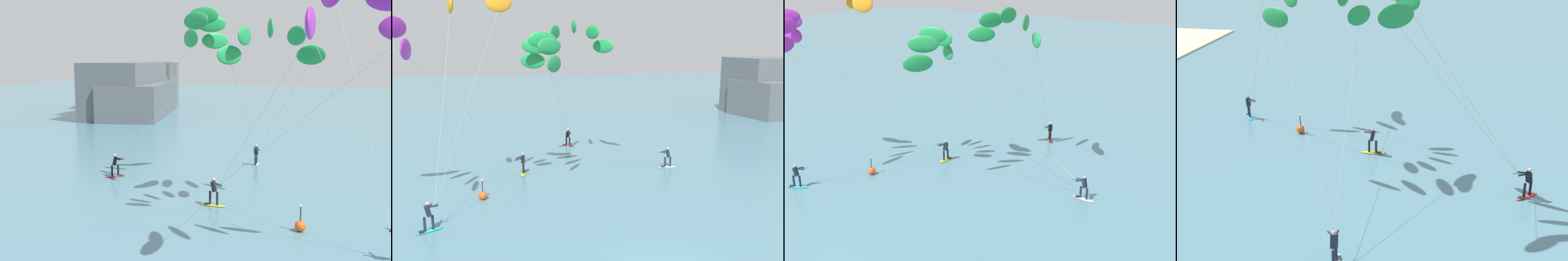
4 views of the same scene
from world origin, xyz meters
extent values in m
ellipsoid|color=#23ADD1|center=(-11.24, 6.34, 0.04)|extent=(1.46, 1.10, 0.08)
cube|color=black|center=(-11.59, 6.12, 0.09)|extent=(0.39, 0.39, 0.02)
cylinder|color=#192338|center=(-11.06, 6.45, 0.47)|extent=(0.14, 0.14, 0.78)
cylinder|color=#192338|center=(-11.43, 6.22, 0.47)|extent=(0.14, 0.14, 0.78)
cube|color=#192338|center=(-11.24, 6.34, 1.16)|extent=(0.43, 0.42, 0.63)
sphere|color=tan|center=(-11.24, 6.34, 1.58)|extent=(0.20, 0.20, 0.20)
cylinder|color=black|center=(-10.98, 6.82, 1.31)|extent=(0.29, 0.50, 0.03)
cylinder|color=#192338|center=(-11.21, 6.63, 1.34)|extent=(0.16, 0.61, 0.15)
cylinder|color=#192338|center=(-11.02, 6.53, 1.34)|extent=(0.52, 0.46, 0.15)
ellipsoid|color=orange|center=(-7.37, 9.94, 12.21)|extent=(1.51, 0.74, 1.10)
ellipsoid|color=orange|center=(-10.38, 11.56, 12.21)|extent=(0.74, 1.51, 1.10)
cylinder|color=#B2B2B7|center=(-9.18, 8.38, 6.61)|extent=(3.63, 3.14, 10.61)
cylinder|color=#B2B2B7|center=(-10.68, 9.19, 6.61)|extent=(0.62, 4.75, 10.61)
ellipsoid|color=white|center=(5.12, 16.66, 0.04)|extent=(1.50, 0.38, 0.08)
cube|color=black|center=(4.70, 16.67, 0.09)|extent=(0.28, 0.29, 0.02)
cylinder|color=#192338|center=(5.34, 16.66, 0.47)|extent=(0.14, 0.14, 0.78)
cylinder|color=#192338|center=(4.90, 16.67, 0.47)|extent=(0.14, 0.14, 0.78)
cube|color=#192338|center=(5.12, 16.66, 1.16)|extent=(0.32, 0.30, 0.63)
sphere|color=tan|center=(5.12, 16.66, 1.58)|extent=(0.20, 0.20, 0.20)
cylinder|color=black|center=(4.59, 16.50, 1.31)|extent=(0.53, 0.19, 0.03)
cylinder|color=#192338|center=(4.89, 16.48, 1.34)|extent=(0.52, 0.45, 0.15)
cylinder|color=#192338|center=(4.82, 16.69, 1.34)|extent=(0.61, 0.14, 0.15)
ellipsoid|color=#1E9347|center=(-5.55, 15.70, 8.65)|extent=(1.91, 1.20, 1.10)
ellipsoid|color=#1E9347|center=(-5.30, 14.90, 9.73)|extent=(2.00, 0.49, 1.10)
ellipsoid|color=#1E9347|center=(-4.87, 13.52, 10.14)|extent=(1.99, 0.90, 1.10)
ellipsoid|color=#1E9347|center=(-4.44, 12.15, 9.73)|extent=(1.73, 1.52, 1.10)
ellipsoid|color=#1E9347|center=(-4.18, 11.35, 8.65)|extent=(1.20, 1.91, 1.10)
cylinder|color=#B2B2B7|center=(-0.48, 16.10, 4.83)|extent=(10.15, 0.82, 7.06)
cylinder|color=#B2B2B7|center=(0.20, 13.92, 4.83)|extent=(8.79, 5.17, 7.06)
ellipsoid|color=yellow|center=(-6.47, 16.29, 0.04)|extent=(0.42, 1.51, 0.08)
cube|color=black|center=(-6.46, 16.70, 0.09)|extent=(0.30, 0.29, 0.02)
cylinder|color=black|center=(-6.48, 16.07, 0.47)|extent=(0.14, 0.14, 0.78)
cylinder|color=black|center=(-6.46, 16.51, 0.47)|extent=(0.14, 0.14, 0.78)
cube|color=black|center=(-6.47, 16.29, 1.16)|extent=(0.31, 0.33, 0.63)
sphere|color=tan|center=(-6.47, 16.29, 1.58)|extent=(0.20, 0.20, 0.20)
cylinder|color=black|center=(-6.84, 15.88, 1.31)|extent=(0.39, 0.43, 0.03)
cylinder|color=black|center=(-6.57, 16.01, 1.34)|extent=(0.29, 0.60, 0.15)
cylinder|color=black|center=(-6.74, 16.16, 1.34)|extent=(0.58, 0.35, 0.15)
ellipsoid|color=purple|center=(-15.34, 9.88, 9.63)|extent=(2.07, 0.44, 1.10)
ellipsoid|color=purple|center=(-14.69, 9.30, 10.74)|extent=(1.99, 1.18, 1.10)
ellipsoid|color=purple|center=(-13.57, 8.31, 11.17)|extent=(1.60, 1.75, 1.10)
cylinder|color=#B2B2B7|center=(-11.09, 12.88, 5.32)|extent=(8.52, 6.02, 8.04)
cylinder|color=#B2B2B7|center=(-9.32, 11.31, 5.32)|extent=(4.99, 9.16, 8.04)
ellipsoid|color=red|center=(-2.36, 25.22, 0.04)|extent=(1.28, 1.35, 0.08)
cube|color=black|center=(-2.08, 24.92, 0.09)|extent=(0.40, 0.40, 0.02)
cylinder|color=black|center=(-2.50, 25.39, 0.47)|extent=(0.14, 0.14, 0.78)
cylinder|color=black|center=(-2.21, 25.06, 0.47)|extent=(0.14, 0.14, 0.78)
cube|color=black|center=(-2.36, 25.22, 1.16)|extent=(0.44, 0.44, 0.63)
sphere|color=beige|center=(-2.36, 25.22, 1.58)|extent=(0.20, 0.20, 0.20)
cylinder|color=black|center=(-2.35, 24.67, 1.31)|extent=(0.03, 0.55, 0.03)
cylinder|color=black|center=(-2.24, 24.95, 1.34)|extent=(0.31, 0.59, 0.15)
cylinder|color=black|center=(-2.46, 24.95, 1.34)|extent=(0.30, 0.59, 0.15)
ellipsoid|color=#1E9347|center=(-4.63, 18.43, 9.67)|extent=(1.65, 1.67, 1.10)
ellipsoid|color=#1E9347|center=(-3.77, 18.44, 10.77)|extent=(1.06, 1.99, 1.10)
ellipsoid|color=#1E9347|center=(-2.30, 18.45, 11.19)|extent=(0.34, 2.02, 1.10)
ellipsoid|color=#1E9347|center=(-0.83, 18.46, 10.77)|extent=(1.08, 1.99, 1.10)
ellipsoid|color=#1E9347|center=(0.02, 18.47, 9.67)|extent=(1.67, 1.65, 1.10)
cylinder|color=#B2B2B7|center=(-3.49, 21.55, 5.34)|extent=(2.29, 6.26, 8.07)
cylinder|color=#B2B2B7|center=(-1.16, 21.57, 5.34)|extent=(2.40, 6.22, 8.07)
sphere|color=#EA5119|center=(-8.93, 10.93, 0.28)|extent=(0.56, 0.56, 0.56)
cylinder|color=#262628|center=(-8.93, 10.93, 0.91)|extent=(0.06, 0.06, 0.70)
sphere|color=#F2F2CC|center=(-8.93, 10.93, 1.32)|extent=(0.12, 0.12, 0.12)
camera|label=1|loc=(-32.29, 7.51, 8.46)|focal=44.70mm
camera|label=2|loc=(-5.36, -16.33, 9.98)|focal=39.91mm
camera|label=3|loc=(17.62, -10.43, 14.46)|focal=45.42mm
camera|label=4|loc=(23.81, 21.52, 13.91)|focal=49.88mm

